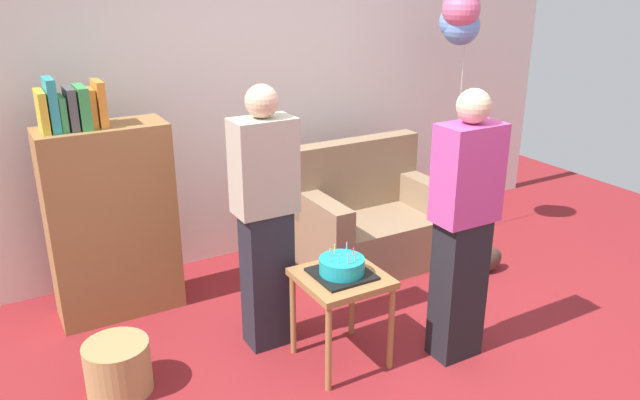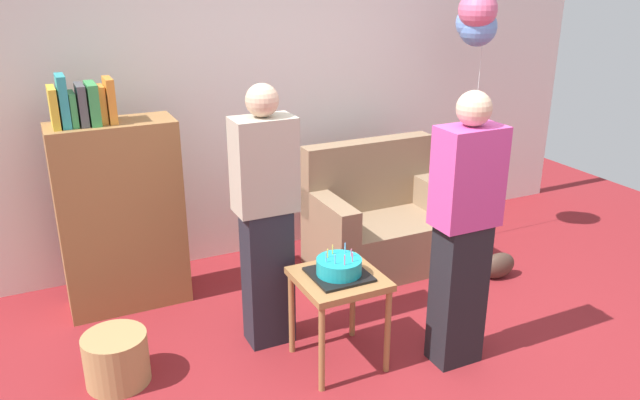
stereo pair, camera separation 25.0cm
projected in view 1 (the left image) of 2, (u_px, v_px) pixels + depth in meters
name	position (u px, v px, depth m)	size (l,w,h in m)	color
ground_plane	(403.00, 370.00, 3.69)	(8.00, 8.00, 0.00)	maroon
wall_back	(252.00, 87.00, 4.89)	(6.00, 0.10, 2.70)	silver
couch	(369.00, 222.00, 4.94)	(1.10, 0.70, 0.96)	#8C7054
bookshelf	(110.00, 217.00, 4.11)	(0.80, 0.36, 1.62)	olive
side_table	(341.00, 288.00, 3.62)	(0.48, 0.48, 0.57)	olive
birthday_cake	(342.00, 267.00, 3.57)	(0.32, 0.32, 0.17)	black
person_blowing_candles	(266.00, 219.00, 3.69)	(0.36, 0.22, 1.63)	#23232D
person_holding_cake	(463.00, 228.00, 3.57)	(0.36, 0.22, 1.63)	black
wicker_basket	(118.00, 368.00, 3.46)	(0.36, 0.36, 0.30)	#A88451
handbag	(487.00, 260.00, 4.85)	(0.28, 0.14, 0.20)	#473328
balloon_bunch	(460.00, 19.00, 4.79)	(0.33, 0.35, 2.07)	silver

